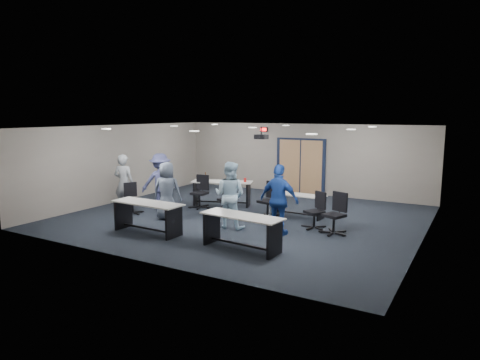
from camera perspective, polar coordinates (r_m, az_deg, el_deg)
The scene contains 25 objects.
floor at distance 12.97m, azimuth 0.58°, elevation -4.93°, with size 10.00×10.00×0.00m, color black.
back_wall at distance 16.76m, azimuth 8.13°, elevation 2.82°, with size 10.00×0.04×2.70m, color gray.
front_wall at distance 9.11m, azimuth -13.38°, elevation -2.43°, with size 10.00×0.04×2.70m, color gray.
left_wall at distance 15.75m, azimuth -15.51°, elevation 2.20°, with size 0.04×9.00×2.70m, color gray.
right_wall at distance 11.19m, azimuth 23.55°, elevation -0.85°, with size 0.04×9.00×2.70m, color gray.
ceiling at distance 12.60m, azimuth 0.60°, elevation 7.08°, with size 10.00×9.00×0.04m, color white.
double_door at distance 16.76m, azimuth 8.06°, elevation 1.79°, with size 2.00×0.07×2.20m.
exit_sign at distance 17.28m, azimuth 3.18°, elevation 6.74°, with size 0.32×0.07×0.18m.
ceiling_projector at distance 12.91m, azimuth 2.85°, elevation 5.80°, with size 0.35×0.32×0.37m.
ceiling_can_lights at distance 12.82m, azimuth 1.15°, elevation 6.98°, with size 6.24×5.74×0.02m, color white, non-canonical shape.
table_front_left at distance 11.42m, azimuth -12.24°, elevation -4.19°, with size 2.02×0.73×0.81m.
table_front_right at distance 9.84m, azimuth 0.22°, elevation -6.14°, with size 2.03×0.84×0.80m.
table_back_left at distance 14.48m, azimuth -2.42°, elevation -1.15°, with size 2.15×1.32×1.13m.
table_back_right at distance 13.05m, azimuth 7.71°, elevation -2.83°, with size 1.70×0.63×0.68m.
chair_back_a at distance 14.11m, azimuth -5.43°, elevation -1.58°, with size 0.68×0.68×1.08m, color black, non-canonical shape.
chair_back_b at distance 13.35m, azimuth -1.86°, elevation -2.44°, with size 0.60×0.60×0.95m, color black, non-canonical shape.
chair_back_c at distance 12.77m, azimuth 3.71°, elevation -2.68°, with size 0.68×0.68×1.08m, color black, non-canonical shape.
chair_back_d at distance 11.76m, azimuth 9.88°, elevation -4.02°, with size 0.63×0.63×0.99m, color black, non-canonical shape.
chair_loose_left at distance 13.68m, azimuth -14.16°, elevation -2.41°, with size 0.60×0.60×0.96m, color black, non-canonical shape.
chair_loose_right at distance 11.30m, azimuth 12.43°, elevation -4.40°, with size 0.68×0.68×1.08m, color black, non-canonical shape.
person_gray at distance 14.00m, azimuth -15.22°, elevation -0.39°, with size 0.67×0.44×1.83m, color gray.
person_plaid at distance 12.71m, azimuth -9.71°, elevation -1.42°, with size 0.83×0.54×1.70m, color slate.
person_lightblue at distance 11.57m, azimuth -1.36°, elevation -2.01°, with size 0.88×0.69×1.82m, color #BCE1F9.
person_navy at distance 10.94m, azimuth 5.25°, elevation -2.66°, with size 1.07×0.45×1.83m, color #1B3E96.
person_back at distance 13.99m, azimuth -10.55°, elevation -0.23°, with size 1.18×0.68×1.83m, color #404473.
Camera 1 is at (6.14, -10.99, 3.11)m, focal length 32.00 mm.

